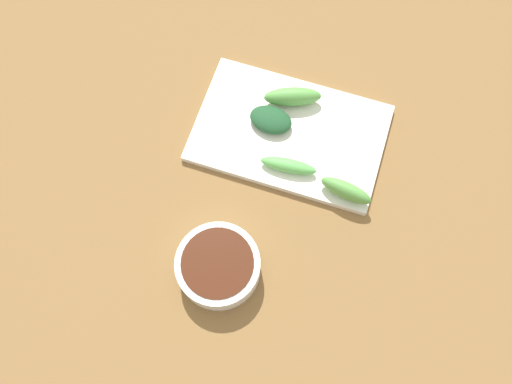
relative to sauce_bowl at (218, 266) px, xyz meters
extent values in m
cube|color=olive|center=(0.15, -0.02, -0.03)|extent=(2.10, 2.10, 0.02)
cylinder|color=white|center=(0.00, 0.00, 0.00)|extent=(0.11, 0.11, 0.04)
cylinder|color=#48200F|center=(0.00, 0.00, 0.01)|extent=(0.10, 0.10, 0.03)
cube|color=white|center=(0.23, -0.03, -0.02)|extent=(0.18, 0.28, 0.01)
ellipsoid|color=#21512D|center=(0.23, 0.00, 0.00)|extent=(0.05, 0.07, 0.02)
ellipsoid|color=#5EAA4D|center=(0.28, -0.02, 0.00)|extent=(0.05, 0.09, 0.03)
ellipsoid|color=#61BC59|center=(0.17, -0.05, 0.00)|extent=(0.03, 0.08, 0.02)
ellipsoid|color=#5EA64B|center=(0.16, -0.14, 0.00)|extent=(0.03, 0.08, 0.03)
camera|label=1|loc=(-0.13, -0.09, 0.70)|focal=36.82mm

